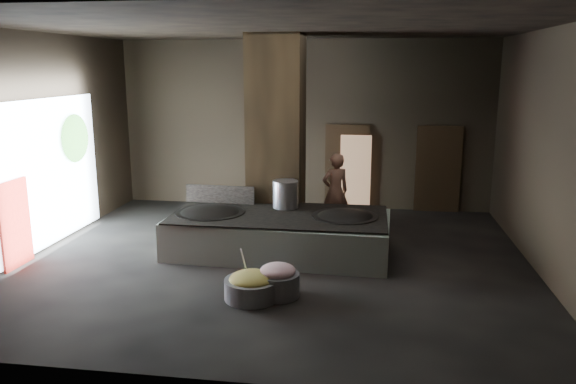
% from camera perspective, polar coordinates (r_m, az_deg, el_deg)
% --- Properties ---
extents(floor, '(10.00, 9.00, 0.10)m').
position_cam_1_polar(floor, '(11.39, -1.24, -7.11)').
color(floor, black).
rests_on(floor, ground).
extents(ceiling, '(10.00, 9.00, 0.10)m').
position_cam_1_polar(ceiling, '(10.75, -1.36, 16.64)').
color(ceiling, black).
rests_on(ceiling, back_wall).
extents(back_wall, '(10.00, 0.10, 4.50)m').
position_cam_1_polar(back_wall, '(15.30, 1.60, 6.84)').
color(back_wall, black).
rests_on(back_wall, ground).
extents(front_wall, '(10.00, 0.10, 4.50)m').
position_cam_1_polar(front_wall, '(6.47, -8.11, -1.37)').
color(front_wall, black).
rests_on(front_wall, ground).
extents(left_wall, '(0.10, 9.00, 4.50)m').
position_cam_1_polar(left_wall, '(12.70, -24.45, 4.50)').
color(left_wall, black).
rests_on(left_wall, ground).
extents(right_wall, '(0.10, 9.00, 4.50)m').
position_cam_1_polar(right_wall, '(11.16, 25.25, 3.45)').
color(right_wall, black).
rests_on(right_wall, ground).
extents(pillar, '(1.20, 1.20, 4.50)m').
position_cam_1_polar(pillar, '(12.74, -1.18, 5.66)').
color(pillar, black).
rests_on(pillar, ground).
extents(hearth_platform, '(4.57, 2.33, 0.78)m').
position_cam_1_polar(hearth_platform, '(11.67, -0.90, -4.35)').
color(hearth_platform, silver).
rests_on(hearth_platform, ground).
extents(platform_cap, '(4.39, 2.11, 0.03)m').
position_cam_1_polar(platform_cap, '(11.55, -0.91, -2.33)').
color(platform_cap, black).
rests_on(platform_cap, hearth_platform).
extents(wok_left, '(1.41, 1.41, 0.39)m').
position_cam_1_polar(wok_left, '(11.84, -7.90, -2.41)').
color(wok_left, black).
rests_on(wok_left, hearth_platform).
extents(wok_left_rim, '(1.44, 1.44, 0.05)m').
position_cam_1_polar(wok_left_rim, '(11.82, -7.91, -2.08)').
color(wok_left_rim, black).
rests_on(wok_left_rim, hearth_platform).
extents(wok_right, '(1.32, 1.32, 0.37)m').
position_cam_1_polar(wok_right, '(11.48, 5.80, -2.83)').
color(wok_right, black).
rests_on(wok_right, hearth_platform).
extents(wok_right_rim, '(1.35, 1.35, 0.05)m').
position_cam_1_polar(wok_right_rim, '(11.46, 5.81, -2.49)').
color(wok_right_rim, black).
rests_on(wok_right_rim, hearth_platform).
extents(stock_pot, '(0.55, 0.55, 0.59)m').
position_cam_1_polar(stock_pot, '(11.99, -0.25, -0.22)').
color(stock_pot, '#B1B4BA').
rests_on(stock_pot, hearth_platform).
extents(splash_guard, '(1.56, 0.12, 0.39)m').
position_cam_1_polar(splash_guard, '(12.52, -6.92, -0.23)').
color(splash_guard, black).
rests_on(splash_guard, hearth_platform).
extents(cook, '(0.79, 0.68, 1.82)m').
position_cam_1_polar(cook, '(13.29, 4.83, 0.05)').
color(cook, '#9F6850').
rests_on(cook, ground).
extents(veg_basin, '(1.15, 1.15, 0.34)m').
position_cam_1_polar(veg_basin, '(9.53, -3.70, -9.79)').
color(veg_basin, slate).
rests_on(veg_basin, ground).
extents(veg_fill, '(0.75, 0.75, 0.23)m').
position_cam_1_polar(veg_fill, '(9.46, -3.72, -8.78)').
color(veg_fill, '#829E4C').
rests_on(veg_fill, veg_basin).
extents(ladle, '(0.08, 0.36, 0.65)m').
position_cam_1_polar(ladle, '(9.56, -4.43, -7.28)').
color(ladle, '#B1B4BA').
rests_on(ladle, veg_basin).
extents(meat_basin, '(0.78, 0.78, 0.40)m').
position_cam_1_polar(meat_basin, '(9.60, -1.03, -9.38)').
color(meat_basin, slate).
rests_on(meat_basin, ground).
extents(meat_fill, '(0.61, 0.61, 0.23)m').
position_cam_1_polar(meat_fill, '(9.51, -1.04, -7.99)').
color(meat_fill, '#C67786').
rests_on(meat_fill, meat_basin).
extents(doorway_near, '(1.18, 0.08, 2.38)m').
position_cam_1_polar(doorway_near, '(15.27, 6.01, 2.40)').
color(doorway_near, black).
rests_on(doorway_near, ground).
extents(doorway_near_glow, '(0.82, 0.04, 1.94)m').
position_cam_1_polar(doorway_near_glow, '(15.18, 6.86, 2.13)').
color(doorway_near_glow, '#8C6647').
rests_on(doorway_near_glow, ground).
extents(doorway_far, '(1.18, 0.08, 2.38)m').
position_cam_1_polar(doorway_far, '(15.36, 14.99, 2.10)').
color(doorway_far, black).
rests_on(doorway_far, ground).
extents(doorway_far_glow, '(0.74, 0.04, 1.75)m').
position_cam_1_polar(doorway_far_glow, '(15.49, 13.95, 2.05)').
color(doorway_far_glow, '#8C6647').
rests_on(doorway_far_glow, ground).
extents(left_opening, '(0.04, 4.20, 3.10)m').
position_cam_1_polar(left_opening, '(12.91, -23.34, 1.79)').
color(left_opening, white).
rests_on(left_opening, ground).
extents(pavilion_sliver, '(0.05, 0.90, 1.70)m').
position_cam_1_polar(pavilion_sliver, '(11.97, -25.97, -2.94)').
color(pavilion_sliver, maroon).
rests_on(pavilion_sliver, ground).
extents(tree_silhouette, '(0.28, 1.10, 1.10)m').
position_cam_1_polar(tree_silhouette, '(13.71, -20.81, 5.12)').
color(tree_silhouette, '#194714').
rests_on(tree_silhouette, left_opening).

